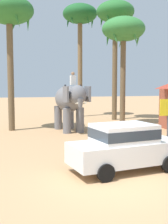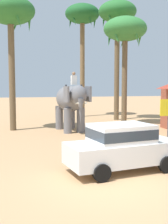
{
  "view_description": "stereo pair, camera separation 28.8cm",
  "coord_description": "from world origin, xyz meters",
  "px_view_note": "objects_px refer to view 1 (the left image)",
  "views": [
    {
      "loc": [
        -3.08,
        -8.38,
        3.14
      ],
      "look_at": [
        0.79,
        7.06,
        1.6
      ],
      "focal_mm": 47.15,
      "sensor_mm": 36.0,
      "label": 1
    },
    {
      "loc": [
        -2.8,
        -8.44,
        3.14
      ],
      "look_at": [
        0.79,
        7.06,
        1.6
      ],
      "focal_mm": 47.15,
      "sensor_mm": 36.0,
      "label": 2
    }
  ],
  "objects_px": {
    "elephant_with_mahout": "(70,101)",
    "palm_tree_near_hut": "(9,15)",
    "palm_tree_far_back": "(115,16)",
    "palm_tree_behind_elephant": "(80,18)",
    "palm_tree_left_of_road": "(123,32)",
    "signboard_yellow": "(168,110)",
    "car_sedan_foreground": "(125,145)"
  },
  "relations": [
    {
      "from": "palm_tree_far_back",
      "to": "palm_tree_left_of_road",
      "type": "bearing_deg",
      "value": -99.04
    },
    {
      "from": "signboard_yellow",
      "to": "car_sedan_foreground",
      "type": "bearing_deg",
      "value": -133.59
    },
    {
      "from": "car_sedan_foreground",
      "to": "elephant_with_mahout",
      "type": "relative_size",
      "value": 1.09
    },
    {
      "from": "palm_tree_behind_elephant",
      "to": "palm_tree_left_of_road",
      "type": "xyz_separation_m",
      "value": [
        1.81,
        -6.37,
        -2.22
      ]
    },
    {
      "from": "palm_tree_near_hut",
      "to": "elephant_with_mahout",
      "type": "bearing_deg",
      "value": -19.32
    },
    {
      "from": "signboard_yellow",
      "to": "palm_tree_near_hut",
      "type": "bearing_deg",
      "value": 144.85
    },
    {
      "from": "elephant_with_mahout",
      "to": "palm_tree_left_of_road",
      "type": "relative_size",
      "value": 0.49
    },
    {
      "from": "palm_tree_left_of_road",
      "to": "signboard_yellow",
      "type": "height_order",
      "value": "palm_tree_left_of_road"
    },
    {
      "from": "palm_tree_behind_elephant",
      "to": "palm_tree_left_of_road",
      "type": "height_order",
      "value": "palm_tree_behind_elephant"
    },
    {
      "from": "signboard_yellow",
      "to": "palm_tree_behind_elephant",
      "type": "bearing_deg",
      "value": 98.3
    },
    {
      "from": "car_sedan_foreground",
      "to": "palm_tree_left_of_road",
      "type": "distance_m",
      "value": 13.37
    },
    {
      "from": "elephant_with_mahout",
      "to": "signboard_yellow",
      "type": "height_order",
      "value": "elephant_with_mahout"
    },
    {
      "from": "palm_tree_near_hut",
      "to": "palm_tree_left_of_road",
      "type": "bearing_deg",
      "value": 4.98
    },
    {
      "from": "palm_tree_behind_elephant",
      "to": "palm_tree_far_back",
      "type": "xyz_separation_m",
      "value": [
        2.32,
        -3.18,
        -0.37
      ]
    },
    {
      "from": "car_sedan_foreground",
      "to": "signboard_yellow",
      "type": "bearing_deg",
      "value": 46.41
    },
    {
      "from": "palm_tree_left_of_road",
      "to": "palm_tree_far_back",
      "type": "xyz_separation_m",
      "value": [
        0.51,
        3.2,
        1.86
      ]
    },
    {
      "from": "car_sedan_foreground",
      "to": "palm_tree_near_hut",
      "type": "height_order",
      "value": "palm_tree_near_hut"
    },
    {
      "from": "palm_tree_left_of_road",
      "to": "palm_tree_near_hut",
      "type": "bearing_deg",
      "value": -175.02
    },
    {
      "from": "palm_tree_behind_elephant",
      "to": "signboard_yellow",
      "type": "relative_size",
      "value": 4.38
    },
    {
      "from": "car_sedan_foreground",
      "to": "palm_tree_behind_elephant",
      "type": "height_order",
      "value": "palm_tree_behind_elephant"
    },
    {
      "from": "car_sedan_foreground",
      "to": "elephant_with_mahout",
      "type": "bearing_deg",
      "value": 91.22
    },
    {
      "from": "elephant_with_mahout",
      "to": "palm_tree_near_hut",
      "type": "relative_size",
      "value": 0.45
    },
    {
      "from": "palm_tree_left_of_road",
      "to": "signboard_yellow",
      "type": "relative_size",
      "value": 3.37
    },
    {
      "from": "palm_tree_far_back",
      "to": "signboard_yellow",
      "type": "xyz_separation_m",
      "value": [
        -0.43,
        -9.75,
        -7.12
      ]
    },
    {
      "from": "elephant_with_mahout",
      "to": "palm_tree_far_back",
      "type": "xyz_separation_m",
      "value": [
        5.0,
        5.22,
        6.81
      ]
    },
    {
      "from": "palm_tree_near_hut",
      "to": "signboard_yellow",
      "type": "distance_m",
      "value": 11.74
    },
    {
      "from": "palm_tree_behind_elephant",
      "to": "palm_tree_far_back",
      "type": "relative_size",
      "value": 1.04
    },
    {
      "from": "palm_tree_near_hut",
      "to": "palm_tree_far_back",
      "type": "relative_size",
      "value": 0.87
    },
    {
      "from": "palm_tree_far_back",
      "to": "palm_tree_behind_elephant",
      "type": "bearing_deg",
      "value": 126.11
    },
    {
      "from": "palm_tree_behind_elephant",
      "to": "palm_tree_far_back",
      "type": "distance_m",
      "value": 3.95
    },
    {
      "from": "elephant_with_mahout",
      "to": "palm_tree_near_hut",
      "type": "bearing_deg",
      "value": 160.68
    },
    {
      "from": "palm_tree_behind_elephant",
      "to": "palm_tree_near_hut",
      "type": "relative_size",
      "value": 1.2
    }
  ]
}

